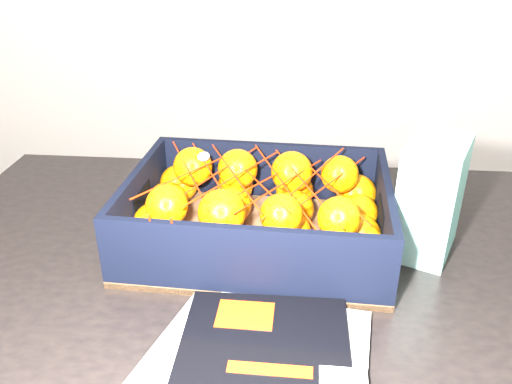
# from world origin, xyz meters

# --- Properties ---
(table) EXTENTS (1.24, 0.85, 0.75)m
(table) POSITION_xyz_m (-0.16, 0.28, 0.65)
(table) COLOR black
(table) RESTS_ON ground
(magazine_stack) EXTENTS (0.31, 0.32, 0.02)m
(magazine_stack) POSITION_xyz_m (-0.15, 0.05, 0.76)
(magazine_stack) COLOR silver
(magazine_stack) RESTS_ON table
(produce_crate) EXTENTS (0.42, 0.31, 0.12)m
(produce_crate) POSITION_xyz_m (-0.19, 0.35, 0.79)
(produce_crate) COLOR brown
(produce_crate) RESTS_ON table
(clementine_heap) EXTENTS (0.40, 0.29, 0.12)m
(clementine_heap) POSITION_xyz_m (-0.19, 0.35, 0.81)
(clementine_heap) COLOR orange
(clementine_heap) RESTS_ON produce_crate
(mesh_net) EXTENTS (0.35, 0.28, 0.09)m
(mesh_net) POSITION_xyz_m (-0.19, 0.34, 0.87)
(mesh_net) COLOR red
(mesh_net) RESTS_ON clementine_heap
(retail_carton) EXTENTS (0.12, 0.15, 0.19)m
(retail_carton) POSITION_xyz_m (0.09, 0.37, 0.85)
(retail_carton) COLOR white
(retail_carton) RESTS_ON table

